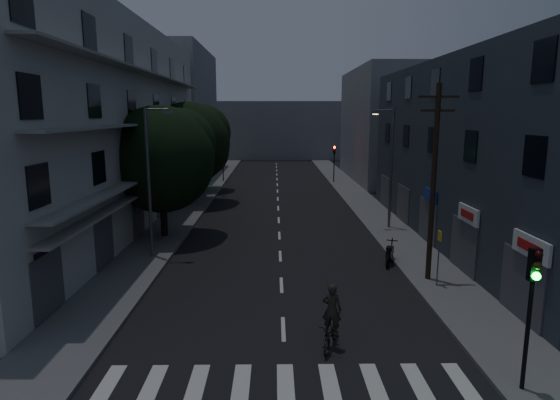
{
  "coord_description": "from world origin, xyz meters",
  "views": [
    {
      "loc": [
        -0.32,
        -14.07,
        7.78
      ],
      "look_at": [
        0.0,
        12.0,
        3.0
      ],
      "focal_mm": 30.0,
      "sensor_mm": 36.0,
      "label": 1
    }
  ],
  "objects_px": {
    "bus_stop_sign": "(439,248)",
    "cyclist": "(331,327)",
    "motorcycle": "(390,255)",
    "utility_pole": "(434,180)",
    "traffic_signal_near": "(532,290)"
  },
  "relations": [
    {
      "from": "bus_stop_sign",
      "to": "motorcycle",
      "type": "height_order",
      "value": "bus_stop_sign"
    },
    {
      "from": "traffic_signal_near",
      "to": "motorcycle",
      "type": "relative_size",
      "value": 2.13
    },
    {
      "from": "utility_pole",
      "to": "motorcycle",
      "type": "relative_size",
      "value": 4.68
    },
    {
      "from": "traffic_signal_near",
      "to": "bus_stop_sign",
      "type": "relative_size",
      "value": 1.62
    },
    {
      "from": "bus_stop_sign",
      "to": "motorcycle",
      "type": "distance_m",
      "value": 3.96
    },
    {
      "from": "bus_stop_sign",
      "to": "cyclist",
      "type": "xyz_separation_m",
      "value": [
        -5.46,
        -5.46,
        -1.12
      ]
    },
    {
      "from": "utility_pole",
      "to": "cyclist",
      "type": "distance_m",
      "value": 9.25
    },
    {
      "from": "traffic_signal_near",
      "to": "bus_stop_sign",
      "type": "bearing_deg",
      "value": 87.37
    },
    {
      "from": "traffic_signal_near",
      "to": "utility_pole",
      "type": "height_order",
      "value": "utility_pole"
    },
    {
      "from": "cyclist",
      "to": "motorcycle",
      "type": "bearing_deg",
      "value": 84.76
    },
    {
      "from": "utility_pole",
      "to": "bus_stop_sign",
      "type": "xyz_separation_m",
      "value": [
        0.12,
        -0.88,
        -2.98
      ]
    },
    {
      "from": "bus_stop_sign",
      "to": "cyclist",
      "type": "bearing_deg",
      "value": -134.98
    },
    {
      "from": "utility_pole",
      "to": "cyclist",
      "type": "bearing_deg",
      "value": -130.08
    },
    {
      "from": "traffic_signal_near",
      "to": "bus_stop_sign",
      "type": "xyz_separation_m",
      "value": [
        0.38,
        8.17,
        -1.21
      ]
    },
    {
      "from": "cyclist",
      "to": "utility_pole",
      "type": "bearing_deg",
      "value": 69.61
    }
  ]
}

